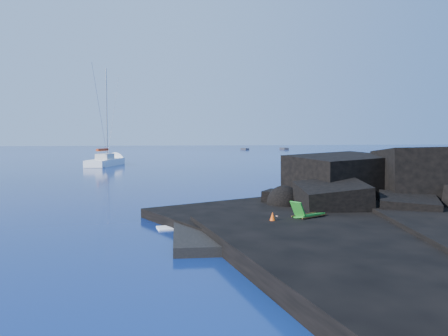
% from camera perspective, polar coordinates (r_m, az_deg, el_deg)
% --- Properties ---
extents(ground, '(400.00, 400.00, 0.00)m').
position_cam_1_polar(ground, '(16.54, -7.22, -9.81)').
color(ground, '#030933').
rests_on(ground, ground).
extents(headland, '(24.00, 24.00, 3.60)m').
position_cam_1_polar(headland, '(24.14, 24.68, -5.76)').
color(headland, black).
rests_on(headland, ground).
extents(beach, '(9.08, 6.86, 0.70)m').
position_cam_1_polar(beach, '(17.95, 7.27, -8.71)').
color(beach, black).
rests_on(beach, ground).
extents(surf_foam, '(10.00, 8.00, 0.06)m').
position_cam_1_polar(surf_foam, '(22.30, 4.62, -6.19)').
color(surf_foam, white).
rests_on(surf_foam, ground).
extents(sailboat, '(6.33, 13.31, 13.70)m').
position_cam_1_polar(sailboat, '(63.64, -15.11, 0.31)').
color(sailboat, white).
rests_on(sailboat, ground).
extents(deck_chair, '(1.73, 1.33, 1.09)m').
position_cam_1_polar(deck_chair, '(18.67, 11.08, -5.46)').
color(deck_chair, '#19711E').
rests_on(deck_chair, beach).
extents(towel, '(1.82, 1.07, 0.05)m').
position_cam_1_polar(towel, '(18.59, 5.40, -7.08)').
color(towel, white).
rests_on(towel, beach).
extents(sunbather, '(1.68, 0.73, 0.27)m').
position_cam_1_polar(sunbather, '(18.56, 5.40, -6.61)').
color(sunbather, '#E89879').
rests_on(sunbather, towel).
extents(marker_cone, '(0.44, 0.44, 0.62)m').
position_cam_1_polar(marker_cone, '(17.65, 6.35, -6.73)').
color(marker_cone, '#E44B0C').
rests_on(marker_cone, beach).
extents(distant_boat_a, '(1.94, 4.14, 0.53)m').
position_cam_1_polar(distant_boat_a, '(141.05, 2.73, 2.40)').
color(distant_boat_a, '#2B2A30').
rests_on(distant_boat_a, ground).
extents(distant_boat_b, '(1.54, 4.86, 0.65)m').
position_cam_1_polar(distant_boat_b, '(143.81, 7.85, 2.39)').
color(distant_boat_b, '#2B2A30').
rests_on(distant_boat_b, ground).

